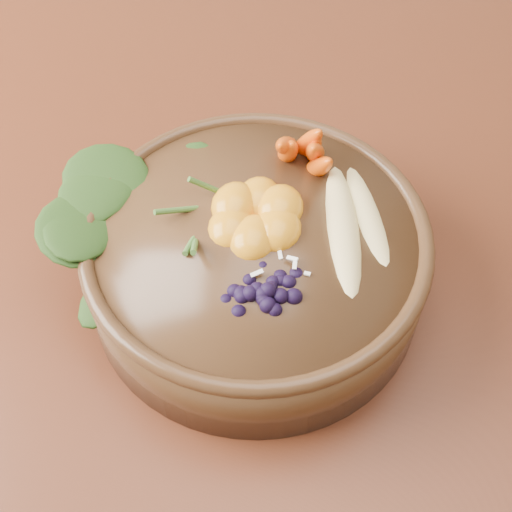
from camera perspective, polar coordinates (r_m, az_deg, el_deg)
ground at (r=1.42m, az=8.43°, el=-17.42°), size 4.00×4.00×0.00m
dining_table at (r=0.84m, az=13.69°, el=-1.90°), size 1.60×0.90×0.75m
stoneware_bowl at (r=0.66m, az=0.00°, el=-0.52°), size 0.40×0.40×0.08m
kale_heap at (r=0.65m, az=-4.95°, el=7.07°), size 0.26×0.24×0.05m
carrot_cluster at (r=0.66m, az=4.03°, el=10.22°), size 0.08×0.08×0.09m
banana_halves at (r=0.63m, az=8.09°, el=3.66°), size 0.10×0.18×0.03m
mandarin_cluster at (r=0.63m, az=-0.02°, el=4.14°), size 0.12×0.12×0.03m
blueberry_pile at (r=0.57m, az=1.09°, el=-1.86°), size 0.17×0.15×0.04m
coconut_flakes at (r=0.61m, az=0.44°, el=0.47°), size 0.12×0.11×0.01m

